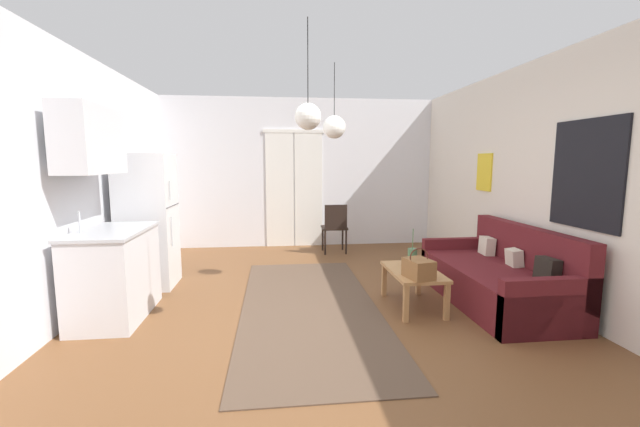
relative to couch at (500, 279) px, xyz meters
The scene contains 14 objects.
ground_plane 2.10m from the couch, 165.68° to the right, with size 5.52×8.19×0.10m, color brown.
wall_back 4.04m from the couch, 121.23° to the left, with size 5.12×0.13×2.71m.
wall_right 1.30m from the couch, 45.87° to the right, with size 0.12×7.79×2.71m.
wall_left 4.68m from the couch, behind, with size 0.12×7.79×2.71m.
area_rug 2.15m from the couch, behind, with size 1.44×3.53×0.01m, color brown.
couch is the anchor object (origin of this frame).
coffee_table 1.02m from the couch, behind, with size 0.50×0.86×0.41m.
bamboo_vase 1.04m from the couch, behind, with size 0.10×0.10×0.44m.
handbag 1.14m from the couch, 163.92° to the right, with size 0.28×0.34×0.31m.
refrigerator 4.25m from the couch, 165.19° to the left, with size 0.65×0.62×1.67m.
kitchen_counter 4.16m from the couch, behind, with size 0.62×1.07×2.10m.
accent_chair 2.99m from the couch, 119.70° to the left, with size 0.42×0.40×0.85m.
pendant_lamp_near 2.85m from the couch, 162.09° to the right, with size 0.22×0.22×0.88m.
pendant_lamp_far 2.56m from the couch, 158.24° to the left, with size 0.27×0.27×0.87m.
Camera 1 is at (-0.46, -3.50, 1.57)m, focal length 22.19 mm.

